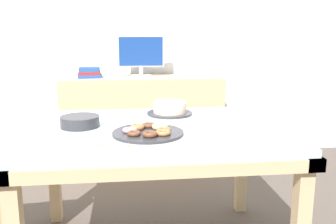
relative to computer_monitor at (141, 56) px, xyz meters
The scene contains 11 objects.
wall_back 0.40m from the computer_monitor, 88.47° to the left, with size 8.00×0.10×2.60m, color silver.
dining_table 1.56m from the computer_monitor, 89.70° to the right, with size 1.41×1.03×0.75m.
sideboard 0.61m from the computer_monitor, ahead, with size 1.49×0.44×0.85m.
computer_monitor is the anchor object (origin of this frame).
book_stack 0.49m from the computer_monitor, behind, with size 0.24×0.21×0.09m.
cake_chocolate_round 1.24m from the computer_monitor, 84.16° to the right, with size 0.28×0.28×0.08m.
pastry_platter 1.69m from the computer_monitor, 91.36° to the right, with size 0.36×0.36×0.04m.
plate_stack 1.54m from the computer_monitor, 105.17° to the right, with size 0.21×0.21×0.06m.
tealight_left_edge 1.37m from the computer_monitor, 92.72° to the right, with size 0.04×0.04×0.04m.
tealight_near_cakes 1.94m from the computer_monitor, 97.73° to the right, with size 0.04×0.04×0.04m.
tealight_right_edge 1.94m from the computer_monitor, 94.15° to the right, with size 0.04×0.04×0.04m.
Camera 1 is at (-0.16, -1.97, 1.26)m, focal length 40.00 mm.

